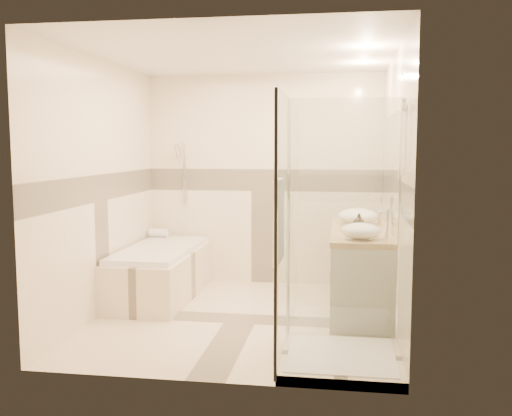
# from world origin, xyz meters

# --- Properties ---
(room) EXTENTS (2.82, 3.02, 2.52)m
(room) POSITION_xyz_m (0.06, 0.01, 1.26)
(room) COLOR beige
(room) RESTS_ON ground
(bathtub) EXTENTS (0.75, 1.70, 0.56)m
(bathtub) POSITION_xyz_m (-1.02, 0.65, 0.31)
(bathtub) COLOR beige
(bathtub) RESTS_ON ground
(vanity) EXTENTS (0.58, 1.62, 0.85)m
(vanity) POSITION_xyz_m (1.12, 0.30, 0.43)
(vanity) COLOR white
(vanity) RESTS_ON ground
(shower_enclosure) EXTENTS (0.96, 0.93, 2.04)m
(shower_enclosure) POSITION_xyz_m (0.83, -0.97, 0.51)
(shower_enclosure) COLOR beige
(shower_enclosure) RESTS_ON ground
(vessel_sink_near) EXTENTS (0.42, 0.42, 0.17)m
(vessel_sink_near) POSITION_xyz_m (1.10, 0.69, 0.93)
(vessel_sink_near) COLOR white
(vessel_sink_near) RESTS_ON vanity
(vessel_sink_far) EXTENTS (0.35, 0.35, 0.14)m
(vessel_sink_far) POSITION_xyz_m (1.10, -0.26, 0.92)
(vessel_sink_far) COLOR white
(vessel_sink_far) RESTS_ON vanity
(faucet_near) EXTENTS (0.12, 0.03, 0.29)m
(faucet_near) POSITION_xyz_m (1.32, 0.69, 1.02)
(faucet_near) COLOR silver
(faucet_near) RESTS_ON vanity
(faucet_far) EXTENTS (0.11, 0.03, 0.26)m
(faucet_far) POSITION_xyz_m (1.32, -0.26, 1.00)
(faucet_far) COLOR silver
(faucet_far) RESTS_ON vanity
(amenity_bottle_a) EXTENTS (0.09, 0.09, 0.15)m
(amenity_bottle_a) POSITION_xyz_m (1.10, 0.14, 0.93)
(amenity_bottle_a) COLOR black
(amenity_bottle_a) RESTS_ON vanity
(amenity_bottle_b) EXTENTS (0.15, 0.15, 0.15)m
(amenity_bottle_b) POSITION_xyz_m (1.10, 0.36, 0.92)
(amenity_bottle_b) COLOR black
(amenity_bottle_b) RESTS_ON vanity
(folded_towels) EXTENTS (0.17, 0.24, 0.07)m
(folded_towels) POSITION_xyz_m (1.10, 1.02, 0.88)
(folded_towels) COLOR white
(folded_towels) RESTS_ON vanity
(rolled_towel) EXTENTS (0.22, 0.10, 0.10)m
(rolled_towel) POSITION_xyz_m (-1.26, 1.31, 0.61)
(rolled_towel) COLOR white
(rolled_towel) RESTS_ON bathtub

